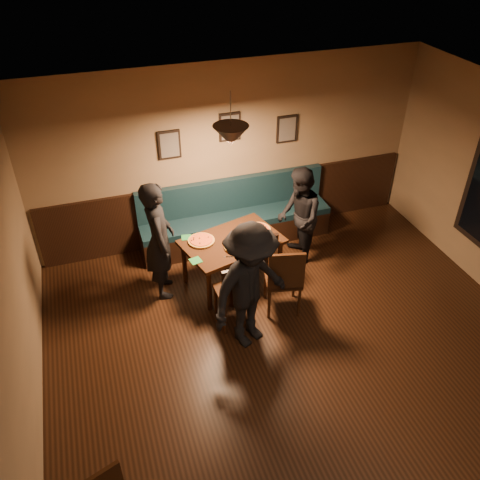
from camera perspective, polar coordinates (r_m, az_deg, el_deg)
The scene contains 24 objects.
floor at distance 5.97m, azimuth 9.51°, elevation -17.24°, with size 7.00×7.00×0.00m, color black.
ceiling at distance 4.15m, azimuth 13.22°, elevation 7.19°, with size 7.00×7.00×0.00m, color silver.
wall_back at distance 7.65m, azimuth -1.19°, elevation 9.70°, with size 6.00×6.00×0.00m, color #8C704F.
wall_left at distance 4.62m, azimuth -25.22°, elevation -14.63°, with size 7.00×7.00×0.00m, color #8C704F.
wainscot at distance 8.05m, azimuth -1.05°, elevation 3.82°, with size 5.88×0.06×1.00m, color black.
booth_bench at distance 7.83m, azimuth -0.46°, elevation 2.84°, with size 3.00×0.60×1.00m, color #0F232D, non-canonical shape.
picture_left at distance 7.30m, azimuth -8.02°, elevation 10.69°, with size 0.32×0.04×0.42m, color black.
picture_center at distance 7.44m, azimuth -1.16°, elevation 12.74°, with size 0.32×0.04×0.42m, color black.
picture_right at distance 7.79m, azimuth 5.34°, elevation 12.46°, with size 0.32×0.04×0.42m, color black.
pendant_lamp at distance 6.14m, azimuth -1.05°, elevation 11.79°, with size 0.44×0.44×0.25m, color black.
dining_table at distance 7.11m, azimuth -0.89°, elevation -2.38°, with size 1.32×0.85×0.71m, color black.
chair_near_left at distance 6.38m, azimuth -0.65°, elevation -5.75°, with size 0.45×0.45×1.02m, color black, non-canonical shape.
chair_near_right at distance 6.59m, azimuth 4.90°, elevation -4.19°, with size 0.46×0.46×1.05m, color black, non-canonical shape.
diner_left at distance 6.72m, azimuth -9.16°, elevation -0.04°, with size 0.63×0.41×1.72m, color black.
diner_right at distance 7.32m, azimuth 6.70°, elevation 2.54°, with size 0.74×0.58×1.53m, color black.
diner_front at distance 5.90m, azimuth 1.16°, elevation -5.35°, with size 1.10×0.64×1.71m, color black.
pizza_a at distance 6.88m, azimuth -4.42°, elevation -0.06°, with size 0.37×0.37×0.04m, color #C36024.
pizza_b at distance 6.75m, azimuth -0.25°, elevation -0.71°, with size 0.38×0.38×0.04m, color orange.
pizza_c at distance 7.08m, azimuth 1.95°, elevation 1.17°, with size 0.38×0.38×0.04m, color orange.
soda_glass at distance 6.82m, azimuth 4.12°, elevation 0.15°, with size 0.07×0.07×0.15m, color black.
tabasco_bottle at distance 6.99m, azimuth 3.30°, elevation 0.96°, with size 0.03×0.03×0.11m, color #8E1E04.
napkin_a at distance 6.99m, azimuth -6.11°, elevation 0.29°, with size 0.14×0.14×0.01m, color #1E7332.
napkin_b at distance 6.55m, azimuth -5.07°, elevation -2.35°, with size 0.15×0.15×0.01m, color #217C33.
cutlery_set at distance 6.61m, azimuth -0.46°, elevation -1.80°, with size 0.02×0.18×0.00m, color #B6B5BA.
Camera 1 is at (-2.02, -3.10, 4.68)m, focal length 37.54 mm.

